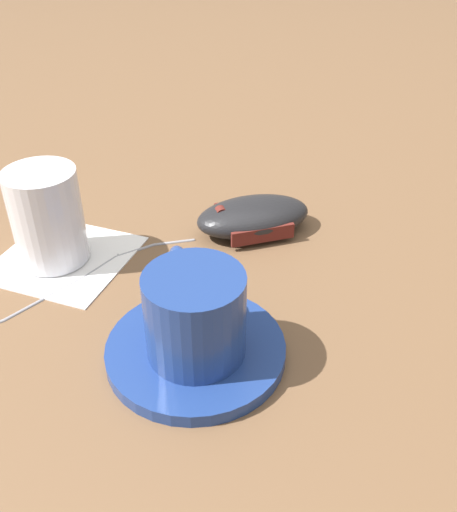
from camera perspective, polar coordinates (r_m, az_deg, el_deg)
name	(u,v)px	position (r m, az deg, el deg)	size (l,w,h in m)	color
ground_plane	(191,274)	(0.51, -3.79, -1.80)	(3.00, 3.00, 0.00)	brown
saucer	(196,350)	(0.43, -3.29, -9.37)	(0.13, 0.13, 0.01)	navy
coffee_cup	(194,313)	(0.40, -3.46, -5.66)	(0.08, 0.09, 0.07)	navy
computer_mouse	(253,216)	(0.57, 2.47, 3.98)	(0.13, 0.12, 0.03)	black
mouse_cable	(44,290)	(0.52, -17.97, -3.27)	(0.19, 0.22, 0.00)	gray
napkin_under_glass	(65,258)	(0.55, -16.07, -0.15)	(0.12, 0.12, 0.00)	white
drinking_glass	(47,216)	(0.53, -17.69, 3.79)	(0.06, 0.06, 0.09)	silver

